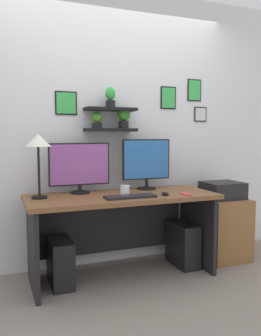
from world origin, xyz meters
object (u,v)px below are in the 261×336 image
object	(u,v)px
computer_mouse	(165,194)
computer_tower_left	(60,262)
monitor_left	(79,167)
printer	(222,190)
desk	(120,216)
monitor_right	(146,162)
desk_lamp	(38,145)
coffee_mug	(125,190)
computer_tower_right	(183,244)
drawer_cabinet	(222,228)
cell_phone	(186,194)
keyboard	(130,197)

from	to	relation	value
computer_mouse	computer_tower_left	distance (m)	1.08
monitor_left	printer	world-z (taller)	monitor_left
desk	monitor_right	distance (m)	0.60
desk	monitor_left	xyz separation A→B (m)	(-0.33, 0.16, 0.45)
desk_lamp	coffee_mug	world-z (taller)	desk_lamp
monitor_right	coffee_mug	xyz separation A→B (m)	(-0.32, -0.27, -0.22)
desk	computer_tower_right	size ratio (longest dim) A/B	4.02
coffee_mug	monitor_left	bearing A→B (deg)	142.04
monitor_right	drawer_cabinet	distance (m)	1.07
desk_lamp	cell_phone	bearing A→B (deg)	-12.84
desk	keyboard	distance (m)	0.32
monitor_left	drawer_cabinet	world-z (taller)	monitor_left
monitor_right	computer_tower_right	distance (m)	0.88
monitor_left	coffee_mug	world-z (taller)	monitor_left
keyboard	printer	distance (m)	1.15
coffee_mug	computer_tower_right	world-z (taller)	coffee_mug
monitor_right	coffee_mug	world-z (taller)	monitor_right
desk_lamp	computer_tower_left	bearing A→B (deg)	-20.15
computer_mouse	desk_lamp	distance (m)	1.16
keyboard	monitor_right	bearing A→B (deg)	50.50
monitor_right	drawer_cabinet	size ratio (longest dim) A/B	0.78
desk	cell_phone	world-z (taller)	cell_phone
monitor_right	cell_phone	bearing A→B (deg)	-64.96
keyboard	computer_tower_left	bearing A→B (deg)	160.85
desk	computer_tower_left	world-z (taller)	desk
coffee_mug	printer	distance (m)	1.13
monitor_right	cell_phone	size ratio (longest dim) A/B	3.51
coffee_mug	computer_tower_left	bearing A→B (deg)	172.82
coffee_mug	computer_tower_left	size ratio (longest dim) A/B	0.22
monitor_left	monitor_right	bearing A→B (deg)	-0.01
desk	monitor_left	distance (m)	0.58
printer	computer_tower_right	bearing A→B (deg)	-175.33
monitor_right	monitor_left	bearing A→B (deg)	179.99
monitor_left	computer_tower_left	bearing A→B (deg)	-138.98
printer	computer_tower_left	distance (m)	1.77
desk	coffee_mug	bearing A→B (deg)	-85.01
desk_lamp	computer_tower_left	world-z (taller)	desk_lamp
computer_mouse	cell_phone	distance (m)	0.19
monitor_left	desk_lamp	bearing A→B (deg)	-159.79
monitor_left	printer	distance (m)	1.50
monitor_right	printer	size ratio (longest dim) A/B	1.29
keyboard	computer_tower_right	distance (m)	0.87
keyboard	coffee_mug	world-z (taller)	coffee_mug
desk	monitor_left	bearing A→B (deg)	154.05
desk	keyboard	bearing A→B (deg)	-87.64
monitor_right	printer	xyz separation A→B (m)	(0.80, -0.13, -0.30)
computer_mouse	computer_tower_left	size ratio (longest dim) A/B	0.22
coffee_mug	computer_tower_right	size ratio (longest dim) A/B	0.21
keyboard	computer_tower_right	xyz separation A→B (m)	(0.64, 0.22, -0.55)
keyboard	cell_phone	xyz separation A→B (m)	(0.52, -0.03, -0.01)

